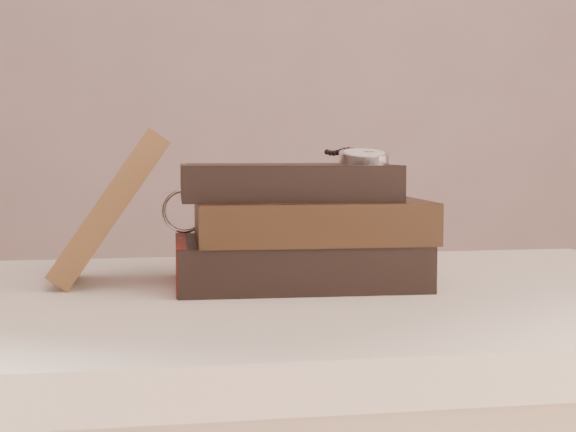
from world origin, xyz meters
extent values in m
cube|color=white|center=(0.00, 0.35, 0.73)|extent=(1.00, 0.60, 0.04)
cube|color=white|center=(0.00, 0.35, 0.67)|extent=(0.88, 0.49, 0.08)
cube|color=black|center=(0.04, 0.39, 0.77)|extent=(0.27, 0.19, 0.05)
cube|color=beige|center=(0.04, 0.39, 0.77)|extent=(0.26, 0.18, 0.04)
cube|color=gold|center=(-0.09, 0.43, 0.77)|extent=(0.01, 0.01, 0.05)
cube|color=maroon|center=(-0.09, 0.40, 0.77)|extent=(0.02, 0.17, 0.05)
cube|color=black|center=(0.05, 0.38, 0.82)|extent=(0.25, 0.18, 0.04)
cube|color=beige|center=(0.06, 0.38, 0.82)|extent=(0.25, 0.17, 0.03)
cube|color=gold|center=(-0.07, 0.41, 0.82)|extent=(0.01, 0.01, 0.04)
cube|color=black|center=(0.03, 0.40, 0.86)|extent=(0.24, 0.17, 0.04)
cube|color=beige|center=(0.03, 0.40, 0.86)|extent=(0.23, 0.15, 0.03)
cube|color=gold|center=(-0.08, 0.43, 0.86)|extent=(0.01, 0.01, 0.04)
cube|color=#452E1A|center=(-0.16, 0.43, 0.84)|extent=(0.13, 0.12, 0.17)
cylinder|color=silver|center=(0.11, 0.37, 0.89)|extent=(0.06, 0.06, 0.02)
cylinder|color=white|center=(0.11, 0.37, 0.89)|extent=(0.05, 0.05, 0.01)
torus|color=silver|center=(0.11, 0.37, 0.89)|extent=(0.05, 0.05, 0.01)
cylinder|color=silver|center=(0.11, 0.41, 0.89)|extent=(0.01, 0.01, 0.01)
cube|color=black|center=(0.11, 0.38, 0.90)|extent=(0.00, 0.02, 0.00)
cube|color=black|center=(0.12, 0.37, 0.90)|extent=(0.01, 0.00, 0.00)
sphere|color=black|center=(0.11, 0.41, 0.90)|extent=(0.01, 0.01, 0.01)
sphere|color=black|center=(0.11, 0.42, 0.90)|extent=(0.01, 0.01, 0.01)
sphere|color=black|center=(0.11, 0.44, 0.90)|extent=(0.01, 0.01, 0.01)
sphere|color=black|center=(0.11, 0.45, 0.90)|extent=(0.01, 0.01, 0.01)
sphere|color=black|center=(0.10, 0.46, 0.90)|extent=(0.01, 0.01, 0.01)
sphere|color=black|center=(0.10, 0.47, 0.89)|extent=(0.01, 0.01, 0.01)
sphere|color=black|center=(0.10, 0.48, 0.89)|extent=(0.01, 0.01, 0.01)
sphere|color=black|center=(0.10, 0.49, 0.89)|extent=(0.01, 0.01, 0.01)
sphere|color=black|center=(0.10, 0.50, 0.89)|extent=(0.01, 0.01, 0.01)
torus|color=silver|center=(-0.08, 0.48, 0.83)|extent=(0.05, 0.02, 0.05)
torus|color=silver|center=(-0.02, 0.48, 0.83)|extent=(0.05, 0.02, 0.05)
cylinder|color=silver|center=(-0.05, 0.48, 0.83)|extent=(0.02, 0.00, 0.00)
cylinder|color=silver|center=(-0.10, 0.54, 0.82)|extent=(0.01, 0.12, 0.03)
cylinder|color=silver|center=(0.00, 0.54, 0.82)|extent=(0.01, 0.12, 0.03)
camera|label=1|loc=(-0.13, -0.53, 0.90)|focal=53.55mm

